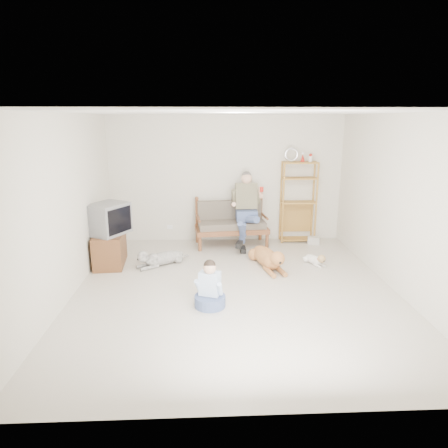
{
  "coord_description": "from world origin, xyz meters",
  "views": [
    {
      "loc": [
        -0.45,
        -5.8,
        2.62
      ],
      "look_at": [
        -0.13,
        1.0,
        0.81
      ],
      "focal_mm": 32.0,
      "sensor_mm": 36.0,
      "label": 1
    }
  ],
  "objects_px": {
    "etagere": "(298,201)",
    "golden_retriever": "(268,258)",
    "tv_stand": "(110,249)",
    "loveseat": "(231,222)"
  },
  "relations": [
    {
      "from": "etagere",
      "to": "tv_stand",
      "type": "height_order",
      "value": "etagere"
    },
    {
      "from": "tv_stand",
      "to": "golden_retriever",
      "type": "xyz_separation_m",
      "value": [
        2.9,
        -0.28,
        -0.12
      ]
    },
    {
      "from": "loveseat",
      "to": "golden_retriever",
      "type": "xyz_separation_m",
      "value": [
        0.58,
        -1.4,
        -0.31
      ]
    },
    {
      "from": "tv_stand",
      "to": "golden_retriever",
      "type": "distance_m",
      "value": 2.91
    },
    {
      "from": "loveseat",
      "to": "etagere",
      "type": "relative_size",
      "value": 0.77
    },
    {
      "from": "loveseat",
      "to": "golden_retriever",
      "type": "relative_size",
      "value": 1.12
    },
    {
      "from": "etagere",
      "to": "golden_retriever",
      "type": "distance_m",
      "value": 1.93
    },
    {
      "from": "loveseat",
      "to": "tv_stand",
      "type": "xyz_separation_m",
      "value": [
        -2.31,
        -1.12,
        -0.19
      ]
    },
    {
      "from": "tv_stand",
      "to": "etagere",
      "type": "bearing_deg",
      "value": 14.67
    },
    {
      "from": "loveseat",
      "to": "tv_stand",
      "type": "bearing_deg",
      "value": -160.03
    }
  ]
}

